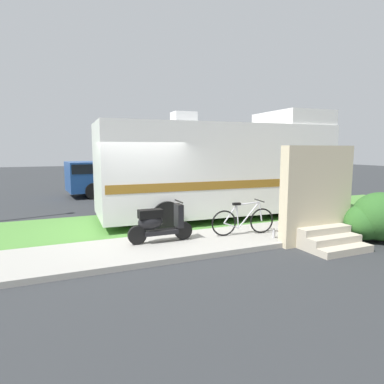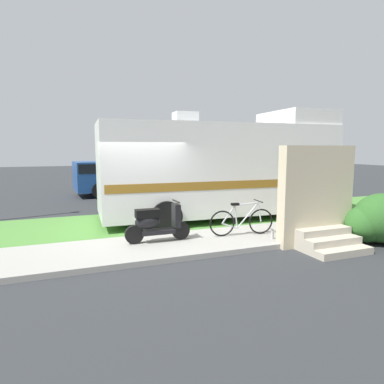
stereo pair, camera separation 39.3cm
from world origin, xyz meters
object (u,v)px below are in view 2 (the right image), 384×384
(bicycle, at_px, (242,221))
(pickup_truck_far, at_px, (117,177))
(scooter, at_px, (155,223))
(bottle_green, at_px, (298,230))
(pickup_truck_near, at_px, (240,177))
(bottle_spare, at_px, (272,235))
(motorhome_rv, at_px, (222,168))

(bicycle, bearing_deg, pickup_truck_far, 99.78)
(scooter, height_order, bottle_green, scooter)
(scooter, bearing_deg, pickup_truck_far, 86.70)
(pickup_truck_near, relative_size, bottle_green, 24.08)
(bicycle, relative_size, bottle_spare, 7.29)
(bicycle, xyz_separation_m, bottle_spare, (0.53, -0.59, -0.27))
(bicycle, height_order, bottle_green, bicycle)
(scooter, bearing_deg, bottle_spare, -16.03)
(scooter, height_order, pickup_truck_near, pickup_truck_near)
(scooter, height_order, pickup_truck_far, pickup_truck_far)
(pickup_truck_far, relative_size, bottle_spare, 22.69)
(bottle_spare, bearing_deg, pickup_truck_far, 102.05)
(motorhome_rv, relative_size, bicycle, 4.52)
(motorhome_rv, distance_m, scooter, 3.87)
(pickup_truck_near, relative_size, bottle_spare, 23.55)
(bottle_spare, bearing_deg, motorhome_rv, 87.61)
(pickup_truck_near, height_order, bottle_green, pickup_truck_near)
(scooter, height_order, bicycle, scooter)
(bottle_green, relative_size, bottle_spare, 0.98)
(bottle_green, bearing_deg, scooter, 170.44)
(pickup_truck_near, height_order, pickup_truck_far, pickup_truck_near)
(pickup_truck_far, xyz_separation_m, bottle_spare, (2.20, -10.31, -0.70))
(scooter, distance_m, pickup_truck_far, 9.54)
(bicycle, relative_size, bottle_green, 7.46)
(pickup_truck_near, xyz_separation_m, pickup_truck_far, (-5.52, 2.73, -0.05))
(bicycle, bearing_deg, pickup_truck_near, 61.12)
(motorhome_rv, height_order, scooter, motorhome_rv)
(pickup_truck_near, bearing_deg, scooter, -131.83)
(scooter, relative_size, bottle_green, 6.90)
(pickup_truck_far, bearing_deg, bicycle, -80.22)
(pickup_truck_near, bearing_deg, motorhome_rv, -125.58)
(scooter, distance_m, bicycle, 2.23)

